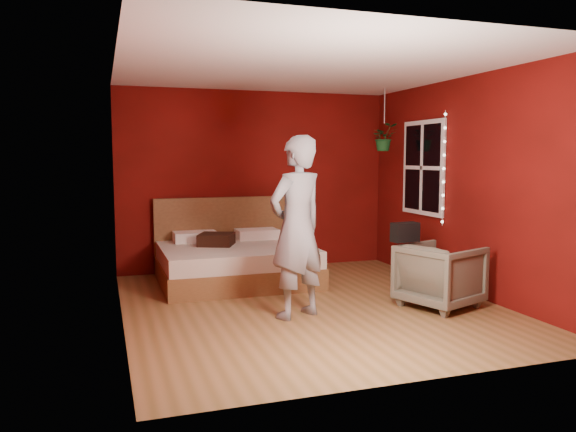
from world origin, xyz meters
name	(u,v)px	position (x,y,z in m)	size (l,w,h in m)	color
floor	(310,305)	(0.00, 0.00, 0.00)	(4.50, 4.50, 0.00)	olive
room_walls	(310,154)	(0.00, 0.00, 1.68)	(4.04, 4.54, 2.62)	maroon
window	(423,168)	(1.97, 0.90, 1.50)	(0.05, 0.97, 1.27)	white
fairy_lights	(444,169)	(1.94, 0.37, 1.50)	(0.04, 0.04, 1.45)	silver
bed	(234,260)	(-0.52, 1.46, 0.28)	(1.95, 1.66, 1.07)	brown
person	(297,227)	(-0.29, -0.38, 0.93)	(0.68, 0.45, 1.86)	slate
armchair	(440,276)	(1.33, -0.51, 0.35)	(0.75, 0.77, 0.70)	#686352
handbag	(405,232)	(1.05, -0.24, 0.81)	(0.30, 0.15, 0.22)	black
throw_pillow	(216,239)	(-0.74, 1.52, 0.56)	(0.43, 0.43, 0.15)	black
hanging_plant	(384,137)	(1.64, 1.40, 1.92)	(0.38, 0.34, 0.87)	silver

